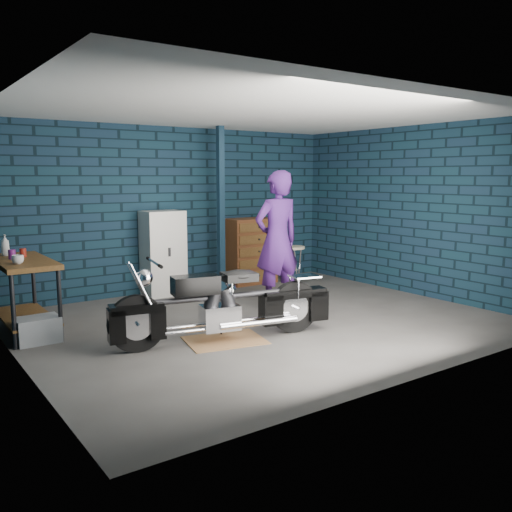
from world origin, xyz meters
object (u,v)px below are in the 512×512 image
(locker, at_px, (163,253))
(tool_chest, at_px, (251,251))
(motorcycle, at_px, (225,299))
(shop_stool, at_px, (294,265))
(storage_bin, at_px, (38,330))
(workbench, at_px, (25,296))
(person, at_px, (277,240))

(locker, relative_size, tool_chest, 1.17)
(motorcycle, relative_size, shop_stool, 3.36)
(storage_bin, bearing_deg, locker, 32.73)
(storage_bin, bearing_deg, motorcycle, -33.37)
(storage_bin, height_order, shop_stool, shop_stool)
(workbench, bearing_deg, locker, 22.85)
(person, bearing_deg, motorcycle, 35.23)
(locker, bearing_deg, tool_chest, 0.00)
(motorcycle, height_order, shop_stool, motorcycle)
(motorcycle, bearing_deg, locker, 91.28)
(person, distance_m, shop_stool, 1.93)
(workbench, distance_m, person, 3.42)
(person, bearing_deg, shop_stool, -134.28)
(motorcycle, distance_m, storage_bin, 2.18)
(motorcycle, relative_size, person, 1.14)
(shop_stool, bearing_deg, tool_chest, 141.03)
(motorcycle, distance_m, shop_stool, 3.55)
(motorcycle, height_order, locker, locker)
(person, height_order, storage_bin, person)
(person, bearing_deg, locker, -57.76)
(person, bearing_deg, storage_bin, -1.59)
(person, relative_size, locker, 1.46)
(workbench, height_order, motorcycle, motorcycle)
(motorcycle, bearing_deg, tool_chest, 62.23)
(storage_bin, xyz_separation_m, tool_chest, (4.00, 1.48, 0.43))
(motorcycle, bearing_deg, person, 44.41)
(tool_chest, relative_size, shop_stool, 1.73)
(person, distance_m, storage_bin, 3.39)
(locker, bearing_deg, storage_bin, -147.27)
(motorcycle, xyz_separation_m, locker, (0.50, 2.66, 0.18))
(motorcycle, bearing_deg, workbench, 149.07)
(workbench, bearing_deg, tool_chest, 13.64)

